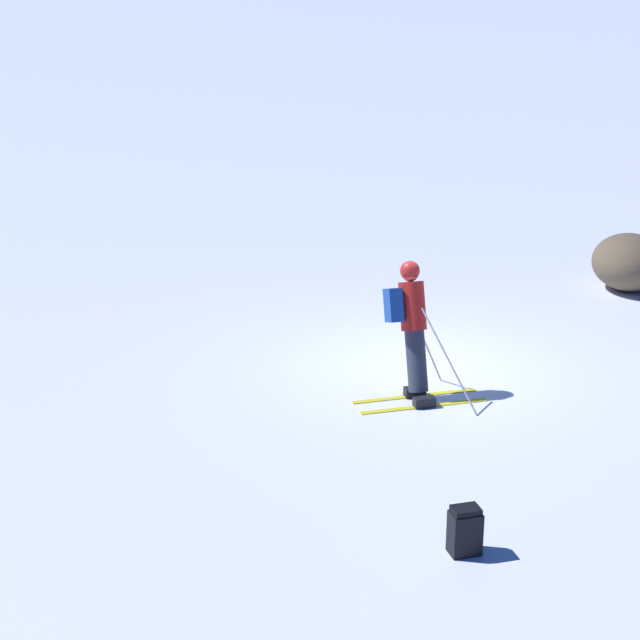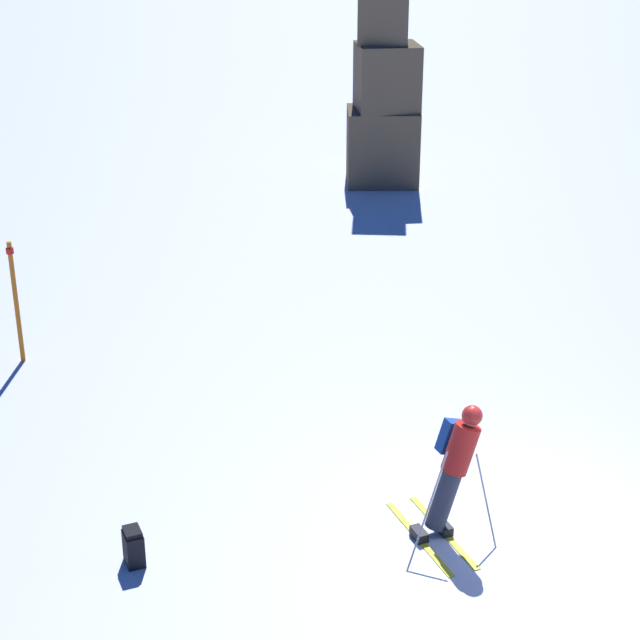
# 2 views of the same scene
# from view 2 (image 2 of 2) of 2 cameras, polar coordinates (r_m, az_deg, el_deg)

# --- Properties ---
(ground_plane) EXTENTS (300.00, 300.00, 0.00)m
(ground_plane) POSITION_cam_2_polar(r_m,az_deg,el_deg) (14.34, 11.18, -11.17)
(ground_plane) COLOR white
(skier) EXTENTS (1.34, 1.78, 1.83)m
(skier) POSITION_cam_2_polar(r_m,az_deg,el_deg) (13.74, 7.19, -7.56)
(skier) COLOR yellow
(skier) RESTS_ON ground
(rock_pillar) EXTENTS (1.85, 1.63, 5.60)m
(rock_pillar) POSITION_cam_2_polar(r_m,az_deg,el_deg) (28.22, 3.45, 11.91)
(rock_pillar) COLOR brown
(rock_pillar) RESTS_ON ground
(spare_backpack) EXTENTS (0.32, 0.36, 0.50)m
(spare_backpack) POSITION_cam_2_polar(r_m,az_deg,el_deg) (13.64, -9.91, -11.83)
(spare_backpack) COLOR black
(spare_backpack) RESTS_ON ground
(trail_marker) EXTENTS (0.13, 0.13, 2.18)m
(trail_marker) POSITION_cam_2_polar(r_m,az_deg,el_deg) (18.77, -15.93, 1.17)
(trail_marker) COLOR orange
(trail_marker) RESTS_ON ground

